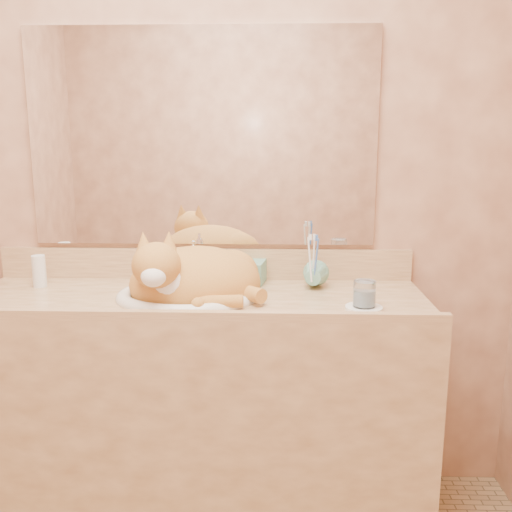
{
  "coord_description": "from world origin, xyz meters",
  "views": [
    {
      "loc": [
        0.27,
        -1.17,
        1.39
      ],
      "look_at": [
        0.21,
        0.7,
        1.0
      ],
      "focal_mm": 40.0,
      "sensor_mm": 36.0,
      "label": 1
    }
  ],
  "objects_px": {
    "vanity_counter": "(198,410)",
    "toothbrush_cup": "(313,279)",
    "soap_dispenser": "(250,262)",
    "cat": "(191,276)",
    "sink_basin": "(186,278)",
    "water_glass": "(364,294)"
  },
  "relations": [
    {
      "from": "vanity_counter",
      "to": "sink_basin",
      "type": "height_order",
      "value": "sink_basin"
    },
    {
      "from": "cat",
      "to": "soap_dispenser",
      "type": "xyz_separation_m",
      "value": [
        0.19,
        0.16,
        0.01
      ]
    },
    {
      "from": "sink_basin",
      "to": "water_glass",
      "type": "xyz_separation_m",
      "value": [
        0.59,
        -0.11,
        -0.02
      ]
    },
    {
      "from": "cat",
      "to": "vanity_counter",
      "type": "bearing_deg",
      "value": 45.61
    },
    {
      "from": "soap_dispenser",
      "to": "water_glass",
      "type": "xyz_separation_m",
      "value": [
        0.38,
        -0.27,
        -0.04
      ]
    },
    {
      "from": "sink_basin",
      "to": "water_glass",
      "type": "distance_m",
      "value": 0.6
    },
    {
      "from": "vanity_counter",
      "to": "toothbrush_cup",
      "type": "relative_size",
      "value": 16.39
    },
    {
      "from": "vanity_counter",
      "to": "cat",
      "type": "relative_size",
      "value": 3.48
    },
    {
      "from": "soap_dispenser",
      "to": "water_glass",
      "type": "height_order",
      "value": "soap_dispenser"
    },
    {
      "from": "vanity_counter",
      "to": "cat",
      "type": "height_order",
      "value": "cat"
    },
    {
      "from": "cat",
      "to": "water_glass",
      "type": "distance_m",
      "value": 0.58
    },
    {
      "from": "sink_basin",
      "to": "water_glass",
      "type": "relative_size",
      "value": 5.59
    },
    {
      "from": "vanity_counter",
      "to": "sink_basin",
      "type": "distance_m",
      "value": 0.5
    },
    {
      "from": "soap_dispenser",
      "to": "water_glass",
      "type": "distance_m",
      "value": 0.47
    },
    {
      "from": "soap_dispenser",
      "to": "toothbrush_cup",
      "type": "bearing_deg",
      "value": -4.26
    },
    {
      "from": "sink_basin",
      "to": "toothbrush_cup",
      "type": "distance_m",
      "value": 0.45
    },
    {
      "from": "vanity_counter",
      "to": "soap_dispenser",
      "type": "bearing_deg",
      "value": 37.92
    },
    {
      "from": "cat",
      "to": "toothbrush_cup",
      "type": "xyz_separation_m",
      "value": [
        0.42,
        0.1,
        -0.04
      ]
    },
    {
      "from": "cat",
      "to": "soap_dispenser",
      "type": "bearing_deg",
      "value": 28.33
    },
    {
      "from": "cat",
      "to": "soap_dispenser",
      "type": "height_order",
      "value": "cat"
    },
    {
      "from": "soap_dispenser",
      "to": "toothbrush_cup",
      "type": "height_order",
      "value": "soap_dispenser"
    },
    {
      "from": "vanity_counter",
      "to": "toothbrush_cup",
      "type": "xyz_separation_m",
      "value": [
        0.41,
        0.09,
        0.47
      ]
    }
  ]
}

